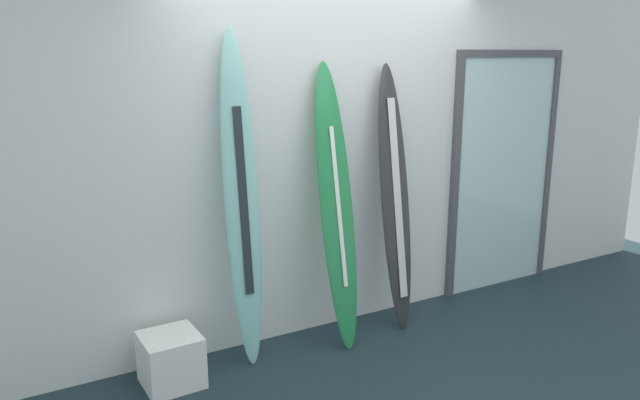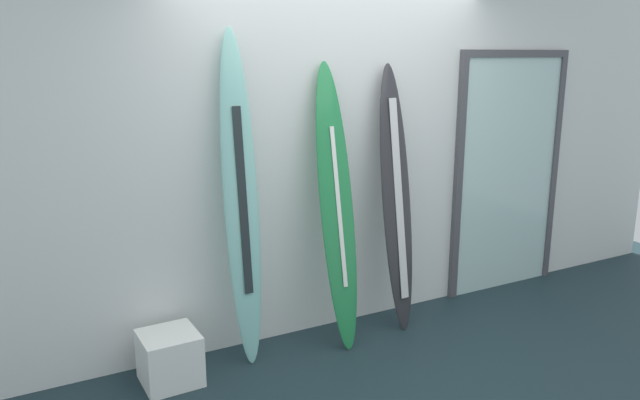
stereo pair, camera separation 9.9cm
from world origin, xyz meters
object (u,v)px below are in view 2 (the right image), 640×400
Objects in this scene: surfboard_emerald at (337,209)px; display_block_left at (170,358)px; surfboard_seafoam at (241,201)px; glass_door at (508,169)px; surfboard_charcoal at (396,201)px.

surfboard_emerald is 1.47m from display_block_left.
display_block_left is (-0.54, -0.09, -0.94)m from surfboard_seafoam.
display_block_left is 3.21m from glass_door.
surfboard_emerald is at bearing -5.69° from surfboard_seafoam.
surfboard_seafoam is 6.12× the size of display_block_left.
surfboard_charcoal is 0.96× the size of glass_door.
surfboard_charcoal is 1.33m from glass_door.
surfboard_emerald is 1.01× the size of surfboard_charcoal.
surfboard_emerald reaches higher than display_block_left.
glass_door is (3.07, 0.25, 0.90)m from display_block_left.
surfboard_seafoam is 1.11× the size of surfboard_emerald.
surfboard_charcoal is (1.21, -0.04, -0.13)m from surfboard_seafoam.
surfboard_emerald is 0.96× the size of glass_door.
display_block_left is at bearing -178.98° from surfboard_emerald.
surfboard_seafoam reaches higher than glass_door.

